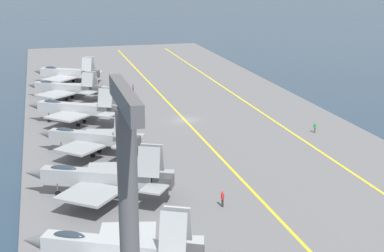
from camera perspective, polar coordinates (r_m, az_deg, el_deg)
ground_plane at (r=98.69m, az=-0.71°, el=0.36°), size 2000.00×2000.00×0.00m
carrier_deck at (r=98.64m, az=-0.71°, el=0.47°), size 182.68×52.09×0.40m
deck_stripe_foul_line at (r=102.86m, az=7.06°, el=1.11°), size 164.41×0.78×0.01m
deck_stripe_centerline at (r=98.58m, az=-0.71°, el=0.59°), size 164.41×0.36×0.01m
parked_jet_nearest at (r=50.30m, az=-7.53°, el=-11.75°), size 13.13×15.63×6.79m
parked_jet_second at (r=66.31m, az=-8.80°, el=-4.96°), size 13.60×17.04×6.67m
parked_jet_third at (r=81.52m, az=-9.80°, el=-1.14°), size 12.42×14.73×5.96m
parked_jet_fourth at (r=97.02m, az=-11.17°, el=1.68°), size 12.77×16.17×6.46m
parked_jet_fifth at (r=115.43m, az=-12.19°, el=3.62°), size 13.62×15.34×5.71m
parked_jet_sixth at (r=130.74m, az=-12.03°, el=5.05°), size 13.78×15.12×5.98m
crew_purple_vest at (r=119.92m, az=-5.73°, el=3.73°), size 0.38×0.26×1.75m
crew_green_vest at (r=93.05m, az=11.85°, el=-0.09°), size 0.33×0.42×1.68m
crew_red_vest at (r=64.21m, az=2.98°, el=-7.00°), size 0.38×0.26×1.82m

